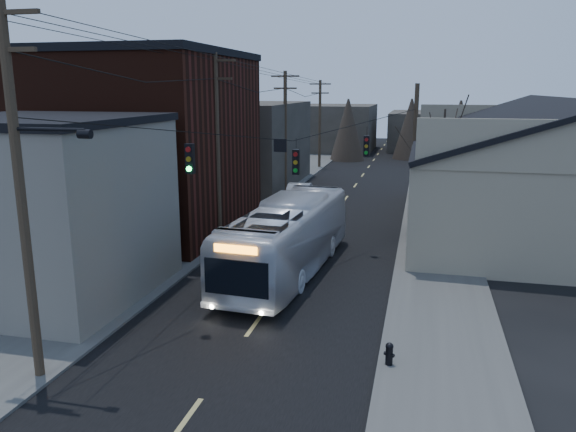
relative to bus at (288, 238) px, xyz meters
name	(u,v)px	position (x,y,z in m)	size (l,w,h in m)	color
road_surface	(342,204)	(0.21, 16.12, -1.65)	(9.00, 110.00, 0.02)	black
sidewalk_left	(257,199)	(-6.29, 16.12, -1.60)	(4.00, 110.00, 0.12)	#474744
sidewalk_right	(434,207)	(6.71, 16.12, -1.60)	(4.00, 110.00, 0.12)	#474744
building_clapboard	(43,211)	(-8.79, -4.88, 1.84)	(8.00, 8.00, 7.00)	slate
building_brick	(148,145)	(-9.79, 6.12, 3.34)	(10.00, 12.00, 10.00)	black
building_left_far	(242,145)	(-9.29, 22.12, 1.84)	(9.00, 14.00, 7.00)	#343029
warehouse	(554,186)	(13.21, 11.12, 1.03)	(16.16, 20.60, 7.73)	gray
building_far_left	(335,128)	(-5.79, 51.12, 1.34)	(10.00, 12.00, 6.00)	#343029
building_far_right	(435,131)	(7.21, 56.12, 0.84)	(12.00, 14.00, 5.00)	#343029
bare_tree	(441,180)	(6.71, 6.12, 1.94)	(0.40, 0.40, 7.20)	black
utility_lines	(281,142)	(-2.91, 10.26, 3.29)	(11.24, 45.28, 10.50)	#382B1E
bus	(288,238)	(0.00, 0.00, 0.00)	(2.79, 11.94, 3.33)	silver
parked_car	(298,195)	(-2.79, 14.94, -0.91)	(1.60, 4.58, 1.51)	#9B9FA2
fire_hydrant	(389,353)	(5.05, -7.91, -1.17)	(0.34, 0.24, 0.70)	black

